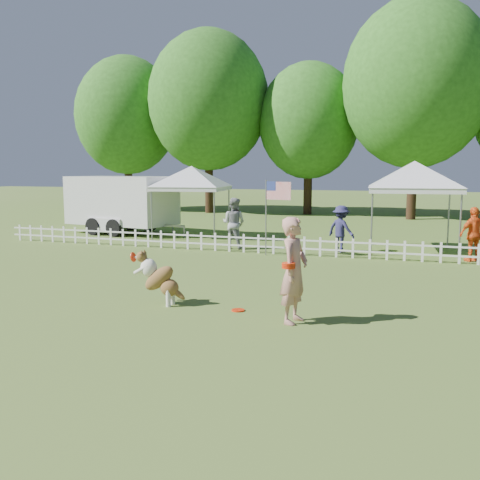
# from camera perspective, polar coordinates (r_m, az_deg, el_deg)

# --- Properties ---
(ground) EXTENTS (120.00, 120.00, 0.00)m
(ground) POSITION_cam_1_polar(r_m,az_deg,el_deg) (10.35, -3.04, -7.46)
(ground) COLOR #44631F
(ground) RESTS_ON ground
(picket_fence) EXTENTS (22.00, 0.08, 0.60)m
(picket_fence) POSITION_cam_1_polar(r_m,az_deg,el_deg) (16.85, 6.04, -0.61)
(picket_fence) COLOR white
(picket_fence) RESTS_ON ground
(handler) EXTENTS (0.55, 0.74, 1.86)m
(handler) POSITION_cam_1_polar(r_m,az_deg,el_deg) (9.36, 5.80, -3.23)
(handler) COLOR tan
(handler) RESTS_ON ground
(dog) EXTENTS (1.04, 0.36, 1.07)m
(dog) POSITION_cam_1_polar(r_m,az_deg,el_deg) (10.73, -8.54, -4.06)
(dog) COLOR brown
(dog) RESTS_ON ground
(frisbee_on_turf) EXTENTS (0.33, 0.33, 0.02)m
(frisbee_on_turf) POSITION_cam_1_polar(r_m,az_deg,el_deg) (10.27, -0.21, -7.50)
(frisbee_on_turf) COLOR red
(frisbee_on_turf) RESTS_ON ground
(canopy_tent_left) EXTENTS (3.00, 3.00, 2.75)m
(canopy_tent_left) POSITION_cam_1_polar(r_m,az_deg,el_deg) (21.27, -5.16, 4.00)
(canopy_tent_left) COLOR silver
(canopy_tent_left) RESTS_ON ground
(canopy_tent_right) EXTENTS (3.04, 3.04, 2.89)m
(canopy_tent_right) POSITION_cam_1_polar(r_m,az_deg,el_deg) (18.33, 17.95, 3.31)
(canopy_tent_right) COLOR silver
(canopy_tent_right) RESTS_ON ground
(cargo_trailer) EXTENTS (5.88, 3.32, 2.44)m
(cargo_trailer) POSITION_cam_1_polar(r_m,az_deg,el_deg) (23.10, -12.48, 3.75)
(cargo_trailer) COLOR silver
(cargo_trailer) RESTS_ON ground
(flag_pole) EXTENTS (0.91, 0.28, 2.36)m
(flag_pole) POSITION_cam_1_polar(r_m,az_deg,el_deg) (16.67, 2.79, 2.38)
(flag_pole) COLOR gray
(flag_pole) RESTS_ON ground
(spectator_a) EXTENTS (0.91, 0.75, 1.73)m
(spectator_a) POSITION_cam_1_polar(r_m,az_deg,el_deg) (18.10, -0.67, 1.79)
(spectator_a) COLOR gray
(spectator_a) RESTS_ON ground
(spectator_b) EXTENTS (1.13, 0.97, 1.52)m
(spectator_b) POSITION_cam_1_polar(r_m,az_deg,el_deg) (17.64, 10.73, 1.17)
(spectator_b) COLOR #272550
(spectator_b) RESTS_ON ground
(spectator_c) EXTENTS (1.00, 0.84, 1.60)m
(spectator_c) POSITION_cam_1_polar(r_m,az_deg,el_deg) (16.99, 23.70, 0.56)
(spectator_c) COLOR #E7551B
(spectator_c) RESTS_ON ground
(tree_far_left) EXTENTS (6.60, 6.60, 11.00)m
(tree_far_left) POSITION_cam_1_polar(r_m,az_deg,el_deg) (36.58, -11.95, 11.80)
(tree_far_left) COLOR #295E1A
(tree_far_left) RESTS_ON ground
(tree_left) EXTENTS (7.40, 7.40, 12.00)m
(tree_left) POSITION_cam_1_polar(r_m,az_deg,el_deg) (33.47, -3.38, 13.22)
(tree_left) COLOR #295E1A
(tree_left) RESTS_ON ground
(tree_center_left) EXTENTS (6.00, 6.00, 9.80)m
(tree_center_left) POSITION_cam_1_polar(r_m,az_deg,el_deg) (32.54, 7.34, 11.39)
(tree_center_left) COLOR #295E1A
(tree_center_left) RESTS_ON ground
(tree_center_right) EXTENTS (7.60, 7.60, 12.60)m
(tree_center_right) POSITION_cam_1_polar(r_m,az_deg,el_deg) (30.46, 18.21, 14.00)
(tree_center_right) COLOR #295E1A
(tree_center_right) RESTS_ON ground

